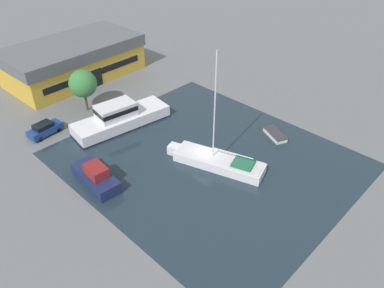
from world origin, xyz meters
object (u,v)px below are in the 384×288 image
Objects in this scene: motor_cruiser at (120,118)px; cabin_boat at (96,177)px; small_dinghy at (275,134)px; quay_tree_near_building at (83,84)px; warehouse_building at (74,60)px; parked_car at (45,129)px; sailboat_moored at (218,161)px.

cabin_boat is (-8.48, -7.19, -0.33)m from motor_cruiser.
small_dinghy is (11.76, -15.53, -0.91)m from motor_cruiser.
warehouse_building is at bearing 65.56° from quay_tree_near_building.
parked_car is 0.68× the size of cabin_boat.
sailboat_moored reaches higher than small_dinghy.
quay_tree_near_building is 1.32× the size of parked_car.
cabin_boat is (-7.85, -13.92, -3.06)m from quay_tree_near_building.
sailboat_moored is at bearing -162.79° from motor_cruiser.
quay_tree_near_building is at bearing 12.83° from motor_cruiser.
sailboat_moored is (10.13, -19.32, -0.17)m from parked_car.
warehouse_building is at bearing 128.05° from small_dinghy.
motor_cruiser reaches higher than cabin_boat.
sailboat_moored is 3.49× the size of small_dinghy.
quay_tree_near_building is 1.53× the size of small_dinghy.
parked_car reaches higher than small_dinghy.
small_dinghy is at bearing -60.90° from quay_tree_near_building.
sailboat_moored is 14.47m from motor_cruiser.
motor_cruiser is 19.50m from small_dinghy.
warehouse_building is 27.48m from cabin_boat.
small_dinghy is at bearing -25.75° from sailboat_moored.
sailboat_moored is 9.40m from small_dinghy.
quay_tree_near_building is at bearing -116.37° from warehouse_building.
warehouse_building is 33.66m from small_dinghy.
warehouse_building is 1.62× the size of motor_cruiser.
cabin_boat is (-20.24, 8.34, 0.57)m from small_dinghy.
quay_tree_near_building is 25.73m from small_dinghy.
parked_car is 1.16× the size of small_dinghy.
parked_car is 28.32m from small_dinghy.
sailboat_moored is at bearing -81.66° from quay_tree_near_building.
warehouse_building is 5.52× the size of small_dinghy.
sailboat_moored is (-1.66, -31.41, -2.20)m from warehouse_building.
small_dinghy is at bearing 37.01° from parked_car.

